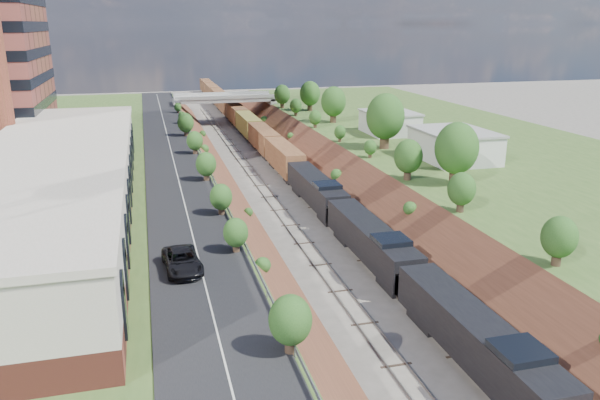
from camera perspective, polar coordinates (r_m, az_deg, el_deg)
The scene contains 16 objects.
platform_left at distance 85.74m, azimuth -23.81°, elevation 0.99°, with size 44.00×180.00×5.00m, color #3D5B25.
platform_right at distance 99.19m, azimuth 17.16°, elevation 3.67°, with size 44.00×180.00×5.00m, color #3D5B25.
embankment_left at distance 85.59m, azimuth -8.97°, elevation 0.47°, with size 7.07×180.00×7.07m, color brown.
embankment_right at distance 90.30m, azimuth 5.04°, elevation 1.48°, with size 7.07×180.00×7.07m, color brown.
rail_left_track at distance 86.74m, azimuth -3.45°, elevation 0.93°, with size 1.58×180.00×0.18m, color gray.
rail_right_track at distance 87.86m, azimuth -0.12°, elevation 1.17°, with size 1.58×180.00×0.18m, color gray.
road at distance 84.03m, azimuth -12.18°, elevation 3.55°, with size 8.00×180.00×0.10m, color black.
guardrail at distance 83.99m, azimuth -9.39°, elevation 4.05°, with size 0.10×171.00×0.70m.
commercial_building at distance 62.44m, azimuth -22.76°, elevation 1.33°, with size 14.30×62.30×7.00m.
overpass at distance 146.29m, azimuth -7.38°, elevation 9.27°, with size 24.50×8.30×7.40m.
white_building_near at distance 86.76m, azimuth 14.79°, elevation 5.11°, with size 9.00×12.00×4.00m, color silver.
white_building_far at distance 105.95m, azimuth 8.73°, elevation 7.40°, with size 8.00×10.00×3.60m, color silver.
tree_right_large at distance 72.91m, azimuth 15.03°, elevation 4.85°, with size 5.25×5.25×7.61m.
tree_left_crest at distance 45.61m, azimuth -4.91°, elevation -4.77°, with size 2.45×2.45×3.55m.
freight_train at distance 127.64m, azimuth -4.97°, elevation 7.25°, with size 3.19×195.98×4.73m.
suv at distance 47.09m, azimuth -11.41°, elevation -5.82°, with size 2.70×5.85×1.63m, color black.
Camera 1 is at (-18.84, -21.85, 23.76)m, focal length 35.00 mm.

